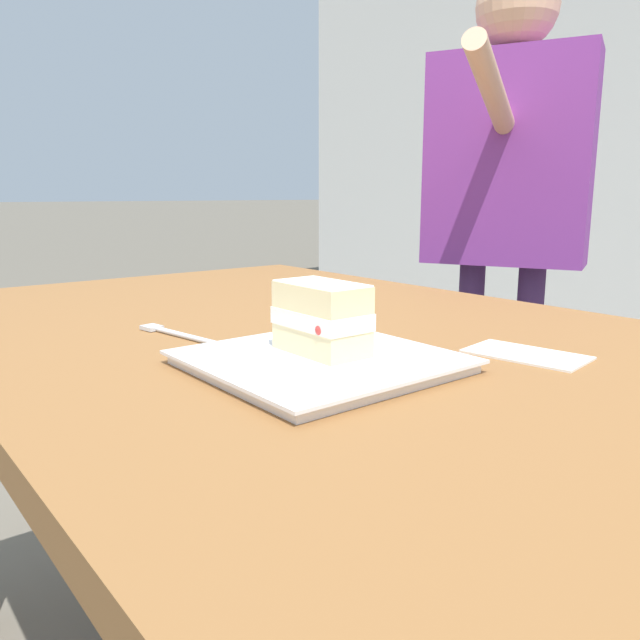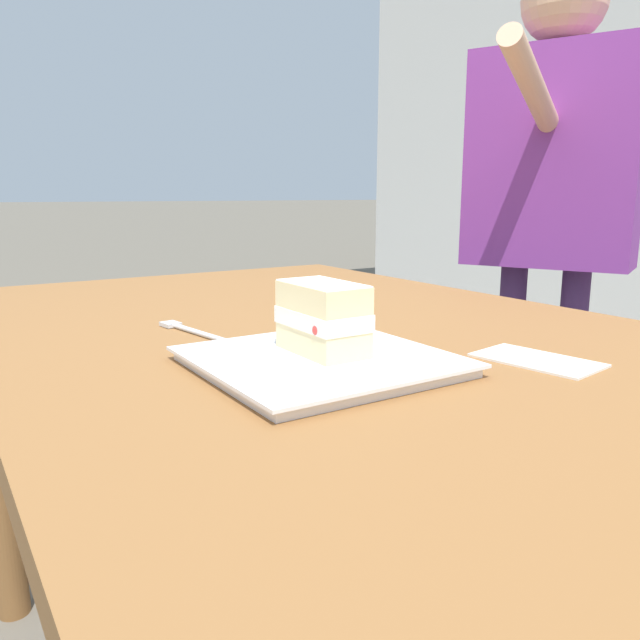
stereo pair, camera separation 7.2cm
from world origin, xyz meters
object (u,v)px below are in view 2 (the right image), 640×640
Objects in this scene: dessert_plate at (320,361)px; diner_person at (552,169)px; patio_table at (322,388)px; dessert_fork at (190,330)px; paper_napkin at (537,360)px; cake_slice at (323,318)px.

diner_person is at bearing -65.35° from dessert_plate.
dessert_fork reaches higher than patio_table.
paper_napkin reaches higher than patio_table.
cake_slice is (0.01, -0.01, 0.05)m from dessert_plate.
dessert_fork reaches higher than paper_napkin.
dessert_plate is at bearing 133.19° from cake_slice.
cake_slice is 0.08× the size of diner_person.
cake_slice is at bearing -164.80° from dessert_fork.
cake_slice is (-0.18, 0.11, 0.15)m from patio_table.
paper_napkin is (-0.13, -0.23, -0.06)m from cake_slice.
dessert_fork is at bearing 38.04° from paper_napkin.
dessert_plate reaches higher than dessert_fork.
patio_table is at bearing -33.40° from dessert_plate.
dessert_plate is at bearing 63.76° from paper_napkin.
patio_table is at bearing 21.37° from paper_napkin.
cake_slice is at bearing -46.81° from dessert_plate.
patio_table is at bearing -113.80° from dessert_fork.
patio_table is 9.52× the size of paper_napkin.
patio_table is 0.26m from cake_slice.
dessert_plate is 1.77× the size of paper_napkin.
patio_table is 0.34m from paper_napkin.
dessert_fork is at bearing 100.43° from diner_person.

